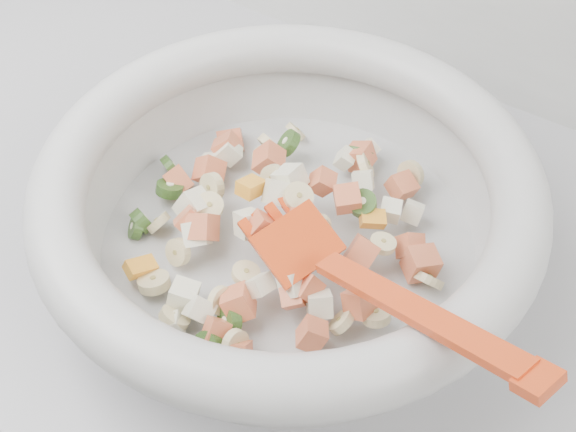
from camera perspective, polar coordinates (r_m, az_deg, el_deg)
The scene contains 2 objects.
counter at distance 1.08m, azimuth -1.62°, elevation -15.62°, with size 2.00×0.60×0.90m, color gray.
mixing_bowl at distance 0.62m, azimuth -0.01°, elevation 0.94°, with size 0.47×0.43×0.16m.
Camera 1 is at (0.29, 1.07, 1.42)m, focal length 45.00 mm.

